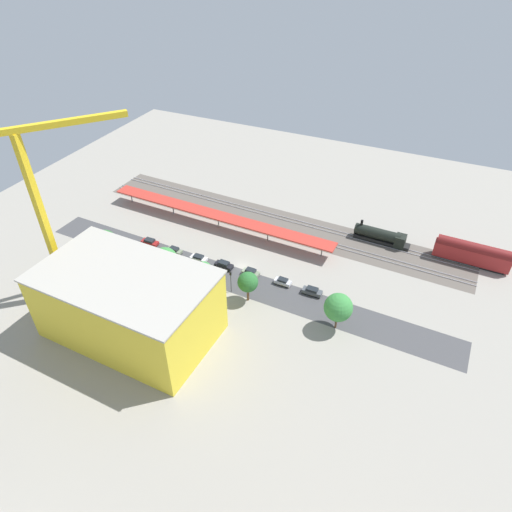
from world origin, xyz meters
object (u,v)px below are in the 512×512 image
Objects in this scene: parked_car_2 at (251,273)px; box_truck_0 at (193,292)px; parked_car_6 at (150,242)px; traffic_light at (231,279)px; passenger_coach at (472,253)px; street_tree_4 at (203,271)px; parked_car_5 at (174,251)px; parked_car_3 at (224,265)px; construction_building at (129,305)px; street_tree_1 at (338,307)px; street_tree_3 at (248,282)px; street_tree_0 at (105,242)px; locomotive at (382,236)px; parked_car_0 at (312,291)px; tower_crane at (48,204)px; parked_car_1 at (283,282)px; platform_canopy_near at (218,215)px; parked_car_4 at (199,258)px.

parked_car_2 is 0.48× the size of box_truck_0.
parked_car_6 is 0.79× the size of traffic_light.
passenger_coach is 2.40× the size of street_tree_4.
parked_car_5 is 22.16m from traffic_light.
parked_car_3 is 0.62× the size of street_tree_4.
construction_building is (7.45, 27.09, 6.68)m from parked_car_3.
street_tree_1 is at bearing 177.98° from traffic_light.
box_truck_0 is at bearing 20.76° from street_tree_3.
street_tree_0 reaches higher than street_tree_3.
parked_car_6 is at bearing -3.72° from parked_car_5.
traffic_light reaches higher than locomotive.
parked_car_3 reaches higher than parked_car_0.
street_tree_0 is at bearing 8.95° from parked_car_0.
tower_crane is at bearing -10.19° from construction_building.
box_truck_0 is (17.14, 13.00, 0.95)m from parked_car_1.
locomotive is 1.97× the size of street_tree_4.
platform_canopy_near is 28.19m from traffic_light.
parked_car_0 is at bearing -147.90° from street_tree_3.
box_truck_0 is at bearing 171.54° from street_tree_0.
platform_canopy_near is 14.72× the size of parked_car_0.
parked_car_1 is at bearing 148.97° from platform_canopy_near.
tower_crane is 23.99m from street_tree_0.
passenger_coach is 43.08m from parked_car_0.
parked_car_0 is 0.51× the size of box_truck_0.
parked_car_3 is 1.13× the size of parked_car_5.
tower_crane reaches higher than parked_car_1.
parked_car_2 is at bearing -178.57° from parked_car_4.
street_tree_4 reaches higher than parked_car_6.
street_tree_0 is 1.03× the size of street_tree_4.
construction_building is at bearing 93.58° from platform_canopy_near.
parked_car_5 is 0.71× the size of traffic_light.
parked_car_3 reaches higher than parked_car_4.
box_truck_0 is (34.97, 40.47, -0.22)m from locomotive.
parked_car_5 is 17.56m from street_tree_4.
tower_crane is (17.33, 38.64, 20.23)m from platform_canopy_near.
construction_building is 4.37× the size of street_tree_0.
locomotive is at bearing -130.83° from box_truck_0.
parked_car_0 is at bearing -157.90° from traffic_light.
locomotive is at bearing -150.18° from street_tree_0.
street_tree_0 reaches higher than parked_car_6.
passenger_coach is 2.05× the size of street_tree_1.
parked_car_2 is at bearing 29.41° from passenger_coach.
construction_building is 26.23m from street_tree_3.
parked_car_2 is 0.93× the size of parked_car_3.
street_tree_3 reaches higher than parked_car_1.
parked_car_4 is at bearing -0.05° from parked_car_0.
construction_building is (-7.36, 27.21, 6.76)m from parked_car_5.
parked_car_2 is 15.61m from box_truck_0.
street_tree_4 is at bearing 156.94° from parked_car_6.
parked_car_6 is 0.53× the size of street_tree_1.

